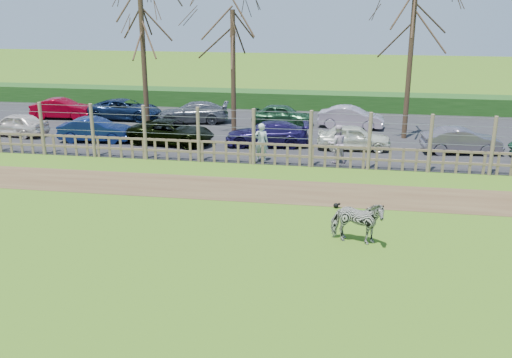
% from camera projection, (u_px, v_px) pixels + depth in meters
% --- Properties ---
extents(ground, '(120.00, 120.00, 0.00)m').
position_uv_depth(ground, '(212.00, 235.00, 17.86)').
color(ground, '#5E962E').
rests_on(ground, ground).
extents(dirt_strip, '(34.00, 2.80, 0.01)m').
position_uv_depth(dirt_strip, '(239.00, 189.00, 22.09)').
color(dirt_strip, brown).
rests_on(dirt_strip, ground).
extents(asphalt, '(44.00, 13.00, 0.04)m').
position_uv_depth(asphalt, '(273.00, 131.00, 31.48)').
color(asphalt, '#232326').
rests_on(asphalt, ground).
extents(hedge, '(46.00, 2.00, 1.10)m').
position_uv_depth(hedge, '(287.00, 100.00, 37.90)').
color(hedge, '#1E4716').
rests_on(hedge, ground).
extents(fence, '(30.16, 0.16, 2.50)m').
position_uv_depth(fence, '(254.00, 147.00, 25.13)').
color(fence, brown).
rests_on(fence, ground).
extents(tree_left, '(4.80, 4.80, 7.88)m').
position_uv_depth(tree_left, '(142.00, 28.00, 28.89)').
color(tree_left, '#3D2B1E').
rests_on(tree_left, ground).
extents(tree_mid, '(4.80, 4.80, 6.83)m').
position_uv_depth(tree_mid, '(233.00, 42.00, 29.37)').
color(tree_mid, '#3D2B1E').
rests_on(tree_mid, ground).
extents(tree_right, '(4.80, 4.80, 7.35)m').
position_uv_depth(tree_right, '(412.00, 36.00, 28.34)').
color(tree_right, '#3D2B1E').
rests_on(tree_right, ground).
extents(zebra, '(1.74, 1.02, 1.38)m').
position_uv_depth(zebra, '(357.00, 222.00, 17.06)').
color(zebra, gray).
rests_on(zebra, ground).
extents(visitor_a, '(0.66, 0.45, 1.72)m').
position_uv_depth(visitor_a, '(261.00, 142.00, 25.52)').
color(visitor_a, silver).
rests_on(visitor_a, asphalt).
extents(visitor_b, '(0.97, 0.83, 1.72)m').
position_uv_depth(visitor_b, '(337.00, 144.00, 25.20)').
color(visitor_b, '#C7B3C7').
rests_on(visitor_b, asphalt).
extents(crow, '(0.25, 0.18, 0.20)m').
position_uv_depth(crow, '(336.00, 205.00, 20.10)').
color(crow, black).
rests_on(crow, ground).
extents(car_0, '(3.68, 1.86, 1.20)m').
position_uv_depth(car_0, '(15.00, 124.00, 30.30)').
color(car_0, silver).
rests_on(car_0, asphalt).
extents(car_1, '(3.74, 1.58, 1.20)m').
position_uv_depth(car_1, '(95.00, 130.00, 29.05)').
color(car_1, '#0D1D50').
rests_on(car_1, asphalt).
extents(car_2, '(4.54, 2.53, 1.20)m').
position_uv_depth(car_2, '(171.00, 132.00, 28.58)').
color(car_2, black).
rests_on(car_2, asphalt).
extents(car_3, '(4.30, 2.13, 1.20)m').
position_uv_depth(car_3, '(267.00, 134.00, 28.22)').
color(car_3, '#1B1346').
rests_on(car_3, asphalt).
extents(car_4, '(3.59, 1.60, 1.20)m').
position_uv_depth(car_4, '(354.00, 137.00, 27.52)').
color(car_4, white).
rests_on(car_4, asphalt).
extents(car_5, '(3.76, 1.66, 1.20)m').
position_uv_depth(car_5, '(461.00, 141.00, 26.87)').
color(car_5, '#605A66').
rests_on(car_5, asphalt).
extents(car_7, '(3.72, 1.53, 1.20)m').
position_uv_depth(car_7, '(62.00, 109.00, 34.52)').
color(car_7, maroon).
rests_on(car_7, asphalt).
extents(car_8, '(4.35, 2.06, 1.20)m').
position_uv_depth(car_8, '(125.00, 109.00, 34.32)').
color(car_8, '#0E1D3C').
rests_on(car_8, asphalt).
extents(car_9, '(4.33, 2.23, 1.20)m').
position_uv_depth(car_9, '(193.00, 112.00, 33.45)').
color(car_9, '#525760').
rests_on(car_9, asphalt).
extents(car_10, '(3.61, 1.65, 1.20)m').
position_uv_depth(car_10, '(283.00, 115.00, 32.78)').
color(car_10, '#1F4A2B').
rests_on(car_10, asphalt).
extents(car_11, '(3.76, 1.67, 1.20)m').
position_uv_depth(car_11, '(351.00, 117.00, 32.07)').
color(car_11, '#C2AEC2').
rests_on(car_11, asphalt).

